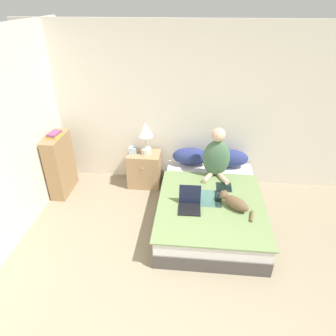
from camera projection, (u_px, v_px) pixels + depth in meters
The scene contains 12 objects.
wall_back at pixel (199, 109), 4.67m from camera, with size 5.58×0.05×2.55m.
bed at pixel (210, 207), 4.26m from camera, with size 1.42×2.01×0.40m.
pillow_near at pixel (191, 156), 4.85m from camera, with size 0.59×0.26×0.29m.
pillow_far at pixel (230, 158), 4.80m from camera, with size 0.59×0.26×0.29m.
person_sitting at pixel (217, 156), 4.47m from camera, with size 0.41×0.40×0.77m.
cat_tabby at pixel (234, 202), 3.89m from camera, with size 0.43×0.47×0.18m.
laptop_open at pixel (190, 204), 3.90m from camera, with size 0.29×0.32×0.27m.
nightstand at pixel (144, 169), 5.00m from camera, with size 0.53×0.41×0.59m.
table_lamp at pixel (145, 133), 4.69m from camera, with size 0.24×0.24×0.53m.
tissue_box at pixel (133, 150), 4.83m from camera, with size 0.12×0.12×0.14m.
bookshelf at pixel (60, 165), 4.73m from camera, with size 0.23×0.61×0.98m.
book_stack_top at pixel (54, 135), 4.47m from camera, with size 0.20×0.24×0.06m.
Camera 1 is at (-0.05, -1.08, 2.83)m, focal length 32.00 mm.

